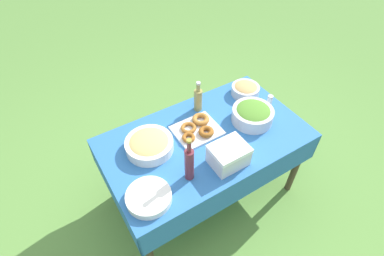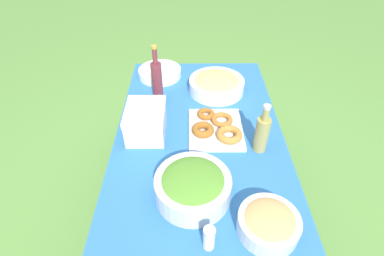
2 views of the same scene
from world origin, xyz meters
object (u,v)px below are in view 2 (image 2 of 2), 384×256
(bread_bowl, at_px, (269,223))
(plate_stack, at_px, (160,73))
(olive_oil_bottle, at_px, (262,133))
(wine_bottle, at_px, (157,81))
(cooler_box, at_px, (146,121))
(salad_bowl, at_px, (193,186))
(donut_platter, at_px, (216,128))
(pasta_bowl, at_px, (217,84))

(bread_bowl, bearing_deg, plate_stack, -156.72)
(olive_oil_bottle, relative_size, wine_bottle, 0.74)
(plate_stack, distance_m, cooler_box, 0.54)
(salad_bowl, relative_size, cooler_box, 1.30)
(plate_stack, bearing_deg, donut_platter, 30.81)
(salad_bowl, bearing_deg, cooler_box, -150.13)
(salad_bowl, bearing_deg, donut_platter, 163.10)
(donut_platter, relative_size, wine_bottle, 0.94)
(pasta_bowl, height_order, plate_stack, pasta_bowl)
(salad_bowl, height_order, cooler_box, cooler_box)
(salad_bowl, distance_m, pasta_bowl, 0.77)
(donut_platter, distance_m, bread_bowl, 0.57)
(plate_stack, relative_size, olive_oil_bottle, 1.06)
(bread_bowl, distance_m, cooler_box, 0.73)
(wine_bottle, bearing_deg, plate_stack, -177.33)
(cooler_box, bearing_deg, olive_oil_bottle, 77.32)
(pasta_bowl, bearing_deg, salad_bowl, -10.90)
(olive_oil_bottle, bearing_deg, plate_stack, -142.34)
(donut_platter, relative_size, plate_stack, 1.19)
(pasta_bowl, distance_m, olive_oil_bottle, 0.52)
(bread_bowl, relative_size, cooler_box, 0.96)
(donut_platter, height_order, bread_bowl, bread_bowl)
(donut_platter, relative_size, olive_oil_bottle, 1.27)
(donut_platter, xyz_separation_m, olive_oil_bottle, (0.13, 0.19, 0.08))
(pasta_bowl, bearing_deg, donut_platter, -4.04)
(plate_stack, distance_m, bread_bowl, 1.18)
(donut_platter, height_order, cooler_box, cooler_box)
(donut_platter, relative_size, cooler_box, 1.38)
(salad_bowl, distance_m, cooler_box, 0.45)
(pasta_bowl, height_order, cooler_box, cooler_box)
(olive_oil_bottle, relative_size, cooler_box, 1.09)
(donut_platter, distance_m, plate_stack, 0.62)
(wine_bottle, bearing_deg, cooler_box, -7.90)
(bread_bowl, xyz_separation_m, cooler_box, (-0.54, -0.49, 0.03))
(salad_bowl, distance_m, olive_oil_bottle, 0.41)
(wine_bottle, distance_m, bread_bowl, 0.92)
(bread_bowl, bearing_deg, donut_platter, -165.00)
(pasta_bowl, bearing_deg, wine_bottle, -72.17)
(wine_bottle, xyz_separation_m, bread_bowl, (0.80, 0.45, -0.09))
(donut_platter, distance_m, wine_bottle, 0.41)
(olive_oil_bottle, xyz_separation_m, wine_bottle, (-0.38, -0.50, 0.04))
(salad_bowl, height_order, olive_oil_bottle, olive_oil_bottle)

